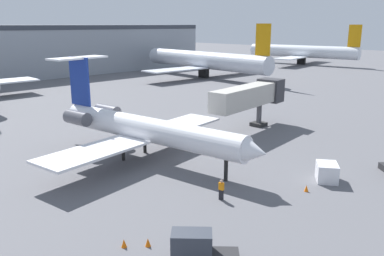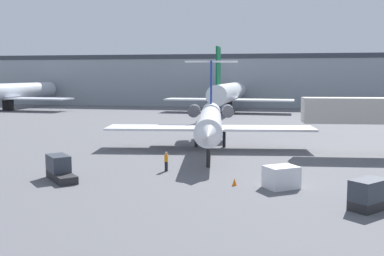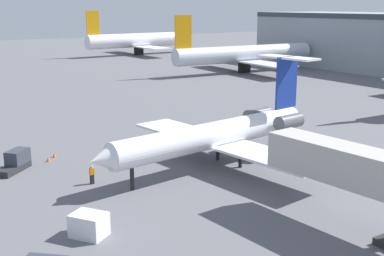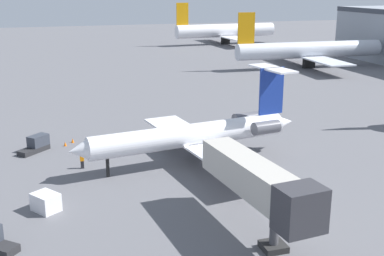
{
  "view_description": "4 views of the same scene",
  "coord_description": "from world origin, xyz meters",
  "px_view_note": "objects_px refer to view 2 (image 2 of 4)",
  "views": [
    {
      "loc": [
        -24.86,
        -29.01,
        13.62
      ],
      "look_at": [
        2.06,
        -2.15,
        3.71
      ],
      "focal_mm": 37.31,
      "sensor_mm": 36.0,
      "label": 1
    },
    {
      "loc": [
        7.18,
        -47.43,
        8.28
      ],
      "look_at": [
        -1.62,
        -1.95,
        2.85
      ],
      "focal_mm": 42.83,
      "sensor_mm": 36.0,
      "label": 2
    },
    {
      "loc": [
        38.0,
        -25.16,
        15.33
      ],
      "look_at": [
        -3.33,
        1.21,
        3.42
      ],
      "focal_mm": 47.48,
      "sensor_mm": 36.0,
      "label": 3
    },
    {
      "loc": [
        49.38,
        -13.66,
        19.19
      ],
      "look_at": [
        -2.24,
        2.62,
        3.51
      ],
      "focal_mm": 46.33,
      "sensor_mm": 36.0,
      "label": 4
    }
  ],
  "objects_px": {
    "ground_crew_marshaller": "(166,161)",
    "baggage_tug_trailing": "(372,196)",
    "cargo_container_uld": "(281,177)",
    "parked_airliner_west_mid": "(7,92)",
    "traffic_cone_far": "(234,182)",
    "baggage_tug_lead": "(60,169)",
    "traffic_cone_mid": "(67,167)",
    "jet_bridge": "(383,112)",
    "parked_airliner_centre": "(229,93)",
    "traffic_cone_near": "(61,164)",
    "regional_jet": "(210,119)"
  },
  "relations": [
    {
      "from": "ground_crew_marshaller",
      "to": "baggage_tug_trailing",
      "type": "relative_size",
      "value": 0.43
    },
    {
      "from": "cargo_container_uld",
      "to": "parked_airliner_west_mid",
      "type": "xyz_separation_m",
      "value": [
        -62.33,
        62.32,
        3.41
      ]
    },
    {
      "from": "traffic_cone_far",
      "to": "baggage_tug_trailing",
      "type": "bearing_deg",
      "value": -26.02
    },
    {
      "from": "baggage_tug_lead",
      "to": "traffic_cone_mid",
      "type": "relative_size",
      "value": 7.04
    },
    {
      "from": "jet_bridge",
      "to": "parked_airliner_centre",
      "type": "height_order",
      "value": "parked_airliner_centre"
    },
    {
      "from": "baggage_tug_trailing",
      "to": "traffic_cone_mid",
      "type": "xyz_separation_m",
      "value": [
        -23.74,
        7.1,
        -0.56
      ]
    },
    {
      "from": "baggage_tug_trailing",
      "to": "parked_airliner_centre",
      "type": "xyz_separation_m",
      "value": [
        -16.75,
        70.21,
        3.46
      ]
    },
    {
      "from": "jet_bridge",
      "to": "traffic_cone_near",
      "type": "xyz_separation_m",
      "value": [
        -29.54,
        -12.14,
        -4.24
      ]
    },
    {
      "from": "cargo_container_uld",
      "to": "parked_airliner_centre",
      "type": "bearing_deg",
      "value": 99.7
    },
    {
      "from": "jet_bridge",
      "to": "traffic_cone_near",
      "type": "relative_size",
      "value": 26.21
    },
    {
      "from": "ground_crew_marshaller",
      "to": "traffic_cone_far",
      "type": "height_order",
      "value": "ground_crew_marshaller"
    },
    {
      "from": "baggage_tug_lead",
      "to": "parked_airliner_west_mid",
      "type": "relative_size",
      "value": 0.11
    },
    {
      "from": "ground_crew_marshaller",
      "to": "traffic_cone_mid",
      "type": "distance_m",
      "value": 8.65
    },
    {
      "from": "jet_bridge",
      "to": "parked_airliner_centre",
      "type": "bearing_deg",
      "value": 113.2
    },
    {
      "from": "baggage_tug_trailing",
      "to": "traffic_cone_mid",
      "type": "height_order",
      "value": "baggage_tug_trailing"
    },
    {
      "from": "regional_jet",
      "to": "baggage_tug_lead",
      "type": "bearing_deg",
      "value": -118.41
    },
    {
      "from": "regional_jet",
      "to": "traffic_cone_far",
      "type": "bearing_deg",
      "value": -75.16
    },
    {
      "from": "jet_bridge",
      "to": "traffic_cone_mid",
      "type": "xyz_separation_m",
      "value": [
        -28.41,
        -13.12,
        -4.24
      ]
    },
    {
      "from": "cargo_container_uld",
      "to": "traffic_cone_far",
      "type": "xyz_separation_m",
      "value": [
        -3.44,
        0.05,
        -0.53
      ]
    },
    {
      "from": "regional_jet",
      "to": "parked_airliner_centre",
      "type": "xyz_separation_m",
      "value": [
        -3.41,
        49.17,
        0.92
      ]
    },
    {
      "from": "traffic_cone_near",
      "to": "parked_airliner_west_mid",
      "type": "height_order",
      "value": "parked_airliner_west_mid"
    },
    {
      "from": "jet_bridge",
      "to": "baggage_tug_trailing",
      "type": "bearing_deg",
      "value": -103.0
    },
    {
      "from": "regional_jet",
      "to": "parked_airliner_west_mid",
      "type": "relative_size",
      "value": 0.74
    },
    {
      "from": "parked_airliner_centre",
      "to": "parked_airliner_west_mid",
      "type": "bearing_deg",
      "value": -175.98
    },
    {
      "from": "regional_jet",
      "to": "traffic_cone_far",
      "type": "relative_size",
      "value": 49.21
    },
    {
      "from": "baggage_tug_trailing",
      "to": "traffic_cone_far",
      "type": "xyz_separation_m",
      "value": [
        -8.92,
        4.36,
        -0.56
      ]
    },
    {
      "from": "traffic_cone_far",
      "to": "ground_crew_marshaller",
      "type": "bearing_deg",
      "value": 147.39
    },
    {
      "from": "regional_jet",
      "to": "traffic_cone_far",
      "type": "height_order",
      "value": "regional_jet"
    },
    {
      "from": "cargo_container_uld",
      "to": "parked_airliner_centre",
      "type": "xyz_separation_m",
      "value": [
        -11.26,
        65.91,
        3.49
      ]
    },
    {
      "from": "jet_bridge",
      "to": "cargo_container_uld",
      "type": "height_order",
      "value": "jet_bridge"
    },
    {
      "from": "traffic_cone_near",
      "to": "baggage_tug_trailing",
      "type": "bearing_deg",
      "value": -18.0
    },
    {
      "from": "ground_crew_marshaller",
      "to": "regional_jet",
      "type": "bearing_deg",
      "value": 81.64
    },
    {
      "from": "baggage_tug_trailing",
      "to": "traffic_cone_far",
      "type": "distance_m",
      "value": 9.94
    },
    {
      "from": "regional_jet",
      "to": "traffic_cone_mid",
      "type": "relative_size",
      "value": 49.21
    },
    {
      "from": "baggage_tug_trailing",
      "to": "traffic_cone_mid",
      "type": "relative_size",
      "value": 7.09
    },
    {
      "from": "traffic_cone_near",
      "to": "regional_jet",
      "type": "bearing_deg",
      "value": 48.35
    },
    {
      "from": "regional_jet",
      "to": "cargo_container_uld",
      "type": "relative_size",
      "value": 9.36
    },
    {
      "from": "regional_jet",
      "to": "traffic_cone_near",
      "type": "xyz_separation_m",
      "value": [
        -11.52,
        -12.96,
        -3.1
      ]
    },
    {
      "from": "traffic_cone_far",
      "to": "parked_airliner_west_mid",
      "type": "bearing_deg",
      "value": 133.4
    },
    {
      "from": "traffic_cone_mid",
      "to": "ground_crew_marshaller",
      "type": "bearing_deg",
      "value": 8.52
    },
    {
      "from": "traffic_cone_near",
      "to": "cargo_container_uld",
      "type": "bearing_deg",
      "value": -11.03
    },
    {
      "from": "ground_crew_marshaller",
      "to": "traffic_cone_far",
      "type": "distance_m",
      "value": 7.48
    },
    {
      "from": "regional_jet",
      "to": "baggage_tug_lead",
      "type": "xyz_separation_m",
      "value": [
        -9.37,
        -17.32,
        -2.54
      ]
    },
    {
      "from": "cargo_container_uld",
      "to": "parked_airliner_centre",
      "type": "distance_m",
      "value": 66.95
    },
    {
      "from": "ground_crew_marshaller",
      "to": "traffic_cone_mid",
      "type": "height_order",
      "value": "ground_crew_marshaller"
    },
    {
      "from": "jet_bridge",
      "to": "parked_airliner_west_mid",
      "type": "relative_size",
      "value": 0.39
    },
    {
      "from": "ground_crew_marshaller",
      "to": "traffic_cone_near",
      "type": "bearing_deg",
      "value": -178.26
    },
    {
      "from": "traffic_cone_far",
      "to": "traffic_cone_near",
      "type": "bearing_deg",
      "value": 166.85
    },
    {
      "from": "baggage_tug_trailing",
      "to": "cargo_container_uld",
      "type": "relative_size",
      "value": 1.35
    },
    {
      "from": "traffic_cone_mid",
      "to": "parked_airliner_west_mid",
      "type": "distance_m",
      "value": 74.17
    }
  ]
}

